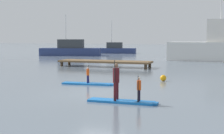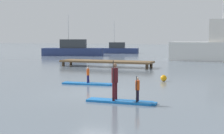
# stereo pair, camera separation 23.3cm
# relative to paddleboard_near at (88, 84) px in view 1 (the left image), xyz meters

# --- Properties ---
(ground_plane) EXTENTS (240.00, 240.00, 0.00)m
(ground_plane) POSITION_rel_paddleboard_near_xyz_m (1.80, -2.73, -0.05)
(ground_plane) COLOR slate
(paddleboard_near) EXTENTS (3.37, 0.94, 0.10)m
(paddleboard_near) POSITION_rel_paddleboard_near_xyz_m (0.00, 0.00, 0.00)
(paddleboard_near) COLOR blue
(paddleboard_near) RESTS_ON ground
(paddler_child_solo) EXTENTS (0.19, 0.37, 1.13)m
(paddler_child_solo) POSITION_rel_paddleboard_near_xyz_m (0.00, 0.01, 0.62)
(paddler_child_solo) COLOR #19194C
(paddler_child_solo) RESTS_ON paddleboard_near
(paddleboard_far) EXTENTS (3.26, 0.74, 0.10)m
(paddleboard_far) POSITION_rel_paddleboard_near_xyz_m (3.82, -4.76, -0.00)
(paddleboard_far) COLOR blue
(paddleboard_far) RESTS_ON ground
(paddler_adult) EXTENTS (0.31, 0.53, 1.86)m
(paddler_adult) POSITION_rel_paddleboard_near_xyz_m (3.52, -4.77, 1.03)
(paddler_adult) COLOR #4C1419
(paddler_adult) RESTS_ON paddleboard_far
(paddler_child_front) EXTENTS (0.20, 0.39, 1.18)m
(paddler_child_front) POSITION_rel_paddleboard_near_xyz_m (4.60, -4.76, 0.67)
(paddler_child_front) COLOR black
(paddler_child_front) RESTS_ON paddleboard_far
(fishing_boat_green_midground) EXTENTS (6.59, 2.62, 6.01)m
(fishing_boat_green_midground) POSITION_rel_paddleboard_near_xyz_m (-10.99, 38.40, 0.69)
(fishing_boat_green_midground) COLOR navy
(fishing_boat_green_midground) RESTS_ON ground
(motor_boat_small_navy) EXTENTS (9.98, 5.13, 6.58)m
(motor_boat_small_navy) POSITION_rel_paddleboard_near_xyz_m (-15.68, 28.74, 0.92)
(motor_boat_small_navy) COLOR navy
(motor_boat_small_navy) RESTS_ON ground
(floating_dock) EXTENTS (9.43, 2.28, 0.64)m
(floating_dock) POSITION_rel_paddleboard_near_xyz_m (-3.35, 11.83, 0.49)
(floating_dock) COLOR brown
(floating_dock) RESTS_ON ground
(mooring_buoy_near) EXTENTS (0.43, 0.43, 0.43)m
(mooring_buoy_near) POSITION_rel_paddleboard_near_xyz_m (4.20, 3.18, 0.16)
(mooring_buoy_near) COLOR orange
(mooring_buoy_near) RESTS_ON ground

